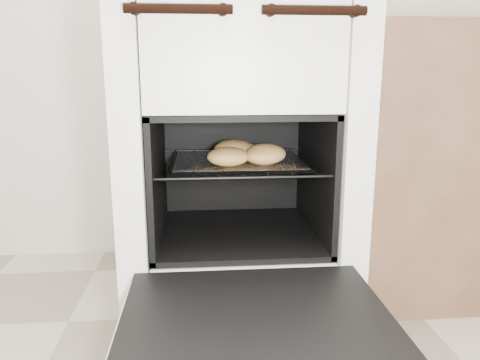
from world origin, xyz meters
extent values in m
cube|color=white|center=(0.15, 1.18, 0.47)|extent=(0.61, 0.65, 0.93)
cylinder|color=black|center=(0.01, 0.83, 0.81)|extent=(0.22, 0.02, 0.02)
cylinder|color=black|center=(0.29, 0.83, 0.81)|extent=(0.22, 0.02, 0.02)
cube|color=black|center=(0.15, 0.65, 0.21)|extent=(0.53, 0.40, 0.02)
cube|color=white|center=(0.15, 0.65, 0.19)|extent=(0.55, 0.42, 0.02)
cylinder|color=black|center=(-0.07, 1.10, 0.44)|extent=(0.01, 0.42, 0.01)
cylinder|color=black|center=(0.37, 1.10, 0.44)|extent=(0.01, 0.42, 0.01)
cylinder|color=black|center=(0.15, 0.89, 0.44)|extent=(0.44, 0.01, 0.01)
cylinder|color=black|center=(0.15, 1.30, 0.44)|extent=(0.44, 0.01, 0.01)
cylinder|color=black|center=(-0.03, 1.10, 0.44)|extent=(0.01, 0.40, 0.01)
cylinder|color=black|center=(0.03, 1.10, 0.44)|extent=(0.01, 0.40, 0.01)
cylinder|color=black|center=(0.09, 1.10, 0.44)|extent=(0.01, 0.40, 0.01)
cylinder|color=black|center=(0.15, 1.10, 0.44)|extent=(0.01, 0.40, 0.01)
cylinder|color=black|center=(0.21, 1.10, 0.44)|extent=(0.01, 0.40, 0.01)
cylinder|color=black|center=(0.27, 1.10, 0.44)|extent=(0.01, 0.40, 0.01)
cylinder|color=black|center=(0.33, 1.10, 0.44)|extent=(0.01, 0.40, 0.01)
cube|color=white|center=(0.15, 1.08, 0.44)|extent=(0.34, 0.30, 0.01)
ellipsoid|color=#E3A55A|center=(0.21, 1.01, 0.47)|extent=(0.12, 0.12, 0.05)
ellipsoid|color=#E3A55A|center=(0.12, 0.99, 0.47)|extent=(0.12, 0.12, 0.05)
ellipsoid|color=#E3A55A|center=(0.21, 1.00, 0.47)|extent=(0.14, 0.14, 0.05)
ellipsoid|color=#E3A55A|center=(0.15, 1.09, 0.47)|extent=(0.15, 0.15, 0.05)
ellipsoid|color=#E3A55A|center=(0.22, 1.10, 0.47)|extent=(0.11, 0.11, 0.04)
ellipsoid|color=#E3A55A|center=(0.14, 1.09, 0.47)|extent=(0.12, 0.12, 0.05)
cube|color=brown|center=(0.89, 1.24, 0.41)|extent=(0.82, 0.55, 0.81)
camera|label=1|loc=(0.04, -0.18, 0.68)|focal=35.00mm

